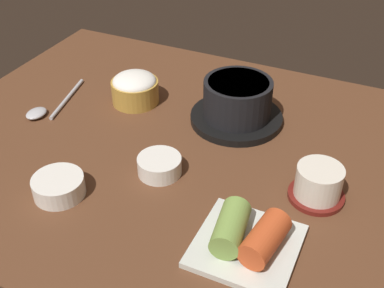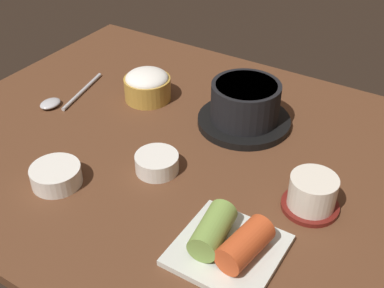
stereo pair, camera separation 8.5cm
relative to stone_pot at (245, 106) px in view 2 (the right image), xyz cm
name	(u,v)px [view 2 (the right image)]	position (x,y,z in cm)	size (l,w,h in cm)	color
dining_table	(189,153)	(-4.95, -12.54, -5.16)	(100.00, 76.00, 2.00)	#56331E
stone_pot	(245,106)	(0.00, 0.00, 0.00)	(18.16, 18.16, 8.85)	black
rice_bowl	(147,85)	(-21.80, -1.94, -0.85)	(9.79, 9.79, 6.53)	#B78C38
tea_cup_with_saucer	(312,194)	(19.60, -15.70, -1.24)	(9.08, 9.08, 5.92)	maroon
banchan_cup_center	(157,162)	(-6.20, -20.69, -2.48)	(7.54, 7.54, 3.11)	white
kimchi_plate	(228,242)	(13.05, -30.63, -2.06)	(14.43, 14.43, 5.29)	silver
side_bowl_near	(56,175)	(-18.38, -32.34, -2.41)	(8.38, 8.38, 3.26)	white
spoon	(61,99)	(-36.50, -12.75, -3.54)	(5.70, 17.99, 1.35)	#B7B7BC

